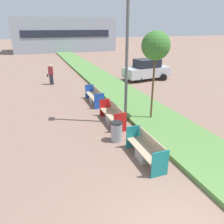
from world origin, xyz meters
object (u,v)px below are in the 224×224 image
pedestrian_walking (51,74)px  parked_car_distant (147,70)px  litter_bin (116,132)px  bench_red_frame (113,116)px  bench_teal_frame (146,151)px  bench_blue_frame (95,97)px  street_lamp_post (127,30)px  sapling_tree_near (156,46)px

pedestrian_walking → parked_car_distant: size_ratio=0.39×
litter_bin → pedestrian_walking: 11.06m
bench_red_frame → bench_teal_frame: bearing=-90.0°
bench_blue_frame → litter_bin: size_ratio=2.64×
bench_red_frame → bench_blue_frame: (0.00, 3.31, 0.00)m
street_lamp_post → litter_bin: bearing=-124.5°
litter_bin → street_lamp_post: street_lamp_post is taller
sapling_tree_near → pedestrian_walking: size_ratio=2.63×
bench_teal_frame → street_lamp_post: 5.29m
parked_car_distant → sapling_tree_near: bearing=-123.1°
bench_red_frame → litter_bin: 1.87m
litter_bin → parked_car_distant: size_ratio=0.20×
parked_car_distant → bench_red_frame: bearing=-134.2°
bench_blue_frame → bench_red_frame: bearing=-90.0°
street_lamp_post → pedestrian_walking: size_ratio=4.81×
bench_blue_frame → sapling_tree_near: size_ratio=0.52×
litter_bin → pedestrian_walking: size_ratio=0.52×
bench_red_frame → parked_car_distant: (6.22, 7.96, 0.54)m
bench_red_frame → litter_bin: bench_red_frame is taller
sapling_tree_near → pedestrian_walking: sapling_tree_near is taller
bench_blue_frame → pedestrian_walking: 6.22m
bench_red_frame → bench_blue_frame: bearing=90.0°
street_lamp_post → bench_red_frame: bearing=162.5°
bench_teal_frame → litter_bin: size_ratio=2.35×
parked_car_distant → bench_blue_frame: bearing=-149.4°
litter_bin → pedestrian_walking: (-1.64, 10.93, 0.42)m
litter_bin → sapling_tree_near: sapling_tree_near is taller
bench_red_frame → bench_blue_frame: same height
sapling_tree_near → litter_bin: bearing=-150.2°
bench_red_frame → sapling_tree_near: (1.98, -0.38, 3.37)m
pedestrian_walking → parked_car_distant: bearing=-8.0°
litter_bin → sapling_tree_near: (2.47, 1.42, 3.30)m
bench_red_frame → sapling_tree_near: 3.93m
bench_blue_frame → street_lamp_post: size_ratio=0.28×
bench_blue_frame → parked_car_distant: (6.21, 4.65, 0.54)m
sapling_tree_near → parked_car_distant: 9.78m
bench_red_frame → parked_car_distant: size_ratio=0.51×
litter_bin → bench_blue_frame: bearing=84.5°
bench_red_frame → pedestrian_walking: size_ratio=1.31×
bench_teal_frame → litter_bin: (-0.49, 1.71, 0.07)m
bench_teal_frame → bench_blue_frame: (0.00, 6.83, 0.01)m
bench_red_frame → parked_car_distant: 10.11m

